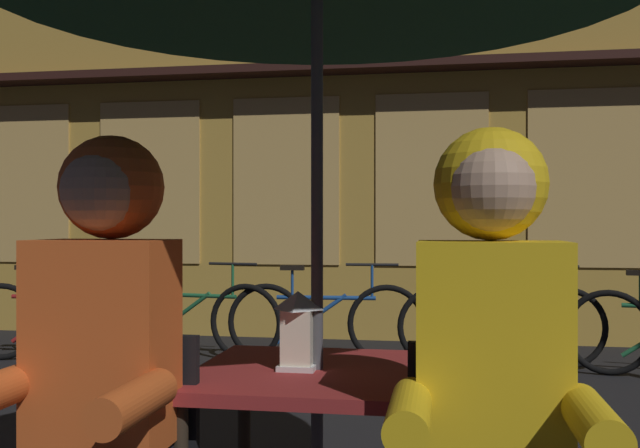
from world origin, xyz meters
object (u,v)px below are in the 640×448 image
object	(u,v)px
lantern	(298,328)
bicycle_nearest	(61,319)
cafe_table	(317,403)
bicycle_fourth	(501,326)
bicycle_third	(325,321)
person_left_hooded	(98,353)
potted_plant	(91,290)
person_right_hooded	(493,366)
bicycle_second	(192,318)

from	to	relation	value
lantern	bicycle_nearest	xyz separation A→B (m)	(-2.81, 3.66, -0.51)
cafe_table	bicycle_fourth	distance (m)	3.97
lantern	bicycle_third	size ratio (longest dim) A/B	0.14
person_left_hooded	potted_plant	bearing A→B (deg)	117.42
bicycle_fourth	person_right_hooded	bearing A→B (deg)	-94.67
person_left_hooded	bicycle_nearest	xyz separation A→B (m)	(-2.39, 4.06, -0.50)
person_right_hooded	bicycle_fourth	size ratio (longest dim) A/B	0.84
cafe_table	bicycle_third	xyz separation A→B (m)	(-0.61, 3.89, -0.29)
cafe_table	person_left_hooded	xyz separation A→B (m)	(-0.48, -0.43, 0.21)
lantern	bicycle_second	xyz separation A→B (m)	(-1.73, 3.91, -0.51)
lantern	bicycle_fourth	xyz separation A→B (m)	(0.89, 3.89, -0.51)
cafe_table	bicycle_second	size ratio (longest dim) A/B	0.44
potted_plant	person_left_hooded	bearing A→B (deg)	-62.58
cafe_table	bicycle_third	distance (m)	3.95
bicycle_second	lantern	bearing A→B (deg)	-66.08
cafe_table	bicycle_second	bearing A→B (deg)	114.67
person_left_hooded	bicycle_fourth	xyz separation A→B (m)	(1.31, 4.30, -0.50)
cafe_table	bicycle_fourth	xyz separation A→B (m)	(0.83, 3.87, -0.29)
person_left_hooded	bicycle_third	world-z (taller)	person_left_hooded
bicycle_nearest	bicycle_fourth	world-z (taller)	same
bicycle_nearest	bicycle_second	distance (m)	1.11
person_right_hooded	potted_plant	xyz separation A→B (m)	(-3.35, 4.61, -0.30)
potted_plant	person_right_hooded	bearing A→B (deg)	-53.98
lantern	person_left_hooded	xyz separation A→B (m)	(-0.43, -0.41, -0.01)
bicycle_third	bicycle_fourth	bearing A→B (deg)	-0.85
bicycle_second	bicycle_third	bearing A→B (deg)	0.04
lantern	person_right_hooded	world-z (taller)	person_right_hooded
bicycle_fourth	person_left_hooded	bearing A→B (deg)	-106.97
potted_plant	bicycle_nearest	bearing A→B (deg)	-89.61
cafe_table	person_left_hooded	distance (m)	0.67
bicycle_third	bicycle_fourth	world-z (taller)	same
lantern	bicycle_fourth	size ratio (longest dim) A/B	0.14
bicycle_nearest	person_right_hooded	bearing A→B (deg)	-50.52
bicycle_third	potted_plant	size ratio (longest dim) A/B	1.83
bicycle_nearest	bicycle_fourth	size ratio (longest dim) A/B	0.98
person_left_hooded	person_right_hooded	xyz separation A→B (m)	(0.96, 0.00, 0.00)
bicycle_second	cafe_table	bearing A→B (deg)	-65.33
person_right_hooded	bicycle_third	bearing A→B (deg)	104.15
potted_plant	bicycle_second	bearing A→B (deg)	-15.17
bicycle_nearest	cafe_table	bearing A→B (deg)	-51.75
person_left_hooded	bicycle_fourth	size ratio (longest dim) A/B	0.84
bicycle_nearest	bicycle_third	size ratio (longest dim) A/B	0.98
person_left_hooded	bicycle_fourth	world-z (taller)	person_left_hooded
cafe_table	bicycle_fourth	size ratio (longest dim) A/B	0.44
lantern	bicycle_fourth	world-z (taller)	lantern
bicycle_nearest	potted_plant	size ratio (longest dim) A/B	1.79
person_right_hooded	bicycle_nearest	world-z (taller)	person_right_hooded
bicycle_second	bicycle_fourth	world-z (taller)	same
bicycle_nearest	bicycle_second	xyz separation A→B (m)	(1.08, 0.25, 0.00)
bicycle_nearest	bicycle_third	distance (m)	2.27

